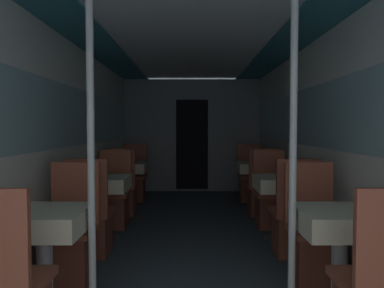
% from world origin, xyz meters
% --- Properties ---
extents(wall_left, '(0.05, 8.32, 2.24)m').
position_xyz_m(wall_left, '(-1.37, 2.76, 1.16)').
color(wall_left, silver).
rests_on(wall_left, ground_plane).
extents(wall_right, '(0.05, 8.32, 2.24)m').
position_xyz_m(wall_right, '(1.37, 2.76, 1.16)').
color(wall_right, silver).
rests_on(wall_right, ground_plane).
extents(ceiling_panel, '(2.75, 8.32, 0.07)m').
position_xyz_m(ceiling_panel, '(0.00, 2.76, 2.28)').
color(ceiling_panel, silver).
rests_on(ceiling_panel, wall_left).
extents(bulkhead_far, '(2.70, 0.09, 2.24)m').
position_xyz_m(bulkhead_far, '(0.00, 5.96, 1.11)').
color(bulkhead_far, slate).
rests_on(bulkhead_far, ground_plane).
extents(dining_table_left_0, '(0.57, 0.57, 0.72)m').
position_xyz_m(dining_table_left_0, '(-1.01, 0.98, 0.60)').
color(dining_table_left_0, '#4C4C51').
rests_on(dining_table_left_0, ground_plane).
extents(chair_left_far_0, '(0.41, 0.41, 0.98)m').
position_xyz_m(chair_left_far_0, '(-1.01, 1.52, 0.30)').
color(chair_left_far_0, brown).
rests_on(chair_left_far_0, ground_plane).
extents(support_pole_left_0, '(0.05, 0.05, 2.24)m').
position_xyz_m(support_pole_left_0, '(-0.69, 0.98, 1.12)').
color(support_pole_left_0, silver).
rests_on(support_pole_left_0, ground_plane).
extents(dining_table_left_1, '(0.57, 0.57, 0.72)m').
position_xyz_m(dining_table_left_1, '(-1.01, 2.69, 0.60)').
color(dining_table_left_1, '#4C4C51').
rests_on(dining_table_left_1, ground_plane).
extents(chair_left_near_1, '(0.41, 0.41, 0.98)m').
position_xyz_m(chair_left_near_1, '(-1.01, 2.15, 0.30)').
color(chair_left_near_1, brown).
rests_on(chair_left_near_1, ground_plane).
extents(chair_left_far_1, '(0.41, 0.41, 0.98)m').
position_xyz_m(chair_left_far_1, '(-1.01, 3.23, 0.30)').
color(chair_left_far_1, brown).
rests_on(chair_left_far_1, ground_plane).
extents(dining_table_left_2, '(0.57, 0.57, 0.72)m').
position_xyz_m(dining_table_left_2, '(-1.01, 4.40, 0.60)').
color(dining_table_left_2, '#4C4C51').
rests_on(dining_table_left_2, ground_plane).
extents(chair_left_near_2, '(0.41, 0.41, 0.98)m').
position_xyz_m(chair_left_near_2, '(-1.01, 3.86, 0.30)').
color(chair_left_near_2, brown).
rests_on(chair_left_near_2, ground_plane).
extents(chair_left_far_2, '(0.41, 0.41, 0.98)m').
position_xyz_m(chair_left_far_2, '(-1.01, 4.94, 0.30)').
color(chair_left_far_2, brown).
rests_on(chair_left_far_2, ground_plane).
extents(dining_table_right_0, '(0.57, 0.57, 0.72)m').
position_xyz_m(dining_table_right_0, '(1.01, 0.98, 0.60)').
color(dining_table_right_0, '#4C4C51').
rests_on(dining_table_right_0, ground_plane).
extents(chair_right_far_0, '(0.41, 0.41, 0.98)m').
position_xyz_m(chair_right_far_0, '(1.01, 1.52, 0.30)').
color(chair_right_far_0, brown).
rests_on(chair_right_far_0, ground_plane).
extents(support_pole_right_0, '(0.05, 0.05, 2.24)m').
position_xyz_m(support_pole_right_0, '(0.69, 0.98, 1.12)').
color(support_pole_right_0, silver).
rests_on(support_pole_right_0, ground_plane).
extents(dining_table_right_1, '(0.57, 0.57, 0.72)m').
position_xyz_m(dining_table_right_1, '(1.01, 2.69, 0.60)').
color(dining_table_right_1, '#4C4C51').
rests_on(dining_table_right_1, ground_plane).
extents(chair_right_near_1, '(0.41, 0.41, 0.98)m').
position_xyz_m(chair_right_near_1, '(1.01, 2.15, 0.30)').
color(chair_right_near_1, brown).
rests_on(chair_right_near_1, ground_plane).
extents(chair_right_far_1, '(0.41, 0.41, 0.98)m').
position_xyz_m(chair_right_far_1, '(1.01, 3.23, 0.30)').
color(chair_right_far_1, brown).
rests_on(chair_right_far_1, ground_plane).
extents(dining_table_right_2, '(0.57, 0.57, 0.72)m').
position_xyz_m(dining_table_right_2, '(1.01, 4.40, 0.60)').
color(dining_table_right_2, '#4C4C51').
rests_on(dining_table_right_2, ground_plane).
extents(chair_right_near_2, '(0.41, 0.41, 0.98)m').
position_xyz_m(chair_right_near_2, '(1.01, 3.86, 0.30)').
color(chair_right_near_2, brown).
rests_on(chair_right_near_2, ground_plane).
extents(chair_right_far_2, '(0.41, 0.41, 0.98)m').
position_xyz_m(chair_right_far_2, '(1.01, 4.94, 0.30)').
color(chair_right_far_2, brown).
rests_on(chair_right_far_2, ground_plane).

